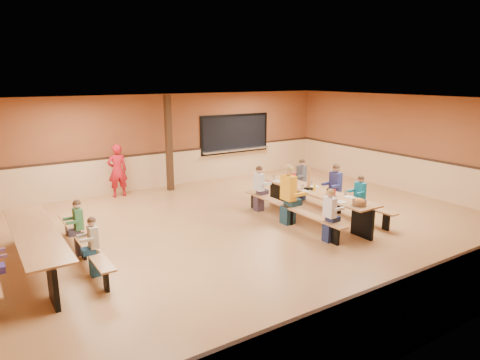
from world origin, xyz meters
TOP-DOWN VIEW (x-y plane):
  - ground at (0.00, 0.00)m, footprint 12.00×12.00m
  - room_envelope at (0.00, 0.00)m, footprint 12.04×10.04m
  - kitchen_pass_through at (2.60, 4.96)m, footprint 2.78×0.28m
  - structural_post at (-0.20, 4.40)m, footprint 0.18×0.18m
  - cafeteria_table_main at (1.74, -0.21)m, footprint 1.91×3.70m
  - cafeteria_table_second at (-4.66, 0.42)m, footprint 1.91×3.70m
  - seated_child_white_left at (0.91, -1.55)m, footprint 0.35×0.29m
  - seated_adult_yellow at (0.91, -0.14)m, footprint 0.49×0.40m
  - seated_child_grey_left at (0.91, 1.10)m, footprint 0.37×0.30m
  - seated_child_teal_right at (2.56, -0.92)m, footprint 0.34×0.28m
  - seated_child_navy_right at (2.56, -0.08)m, footprint 0.40×0.33m
  - seated_child_char_right at (2.56, 1.28)m, footprint 0.36×0.30m
  - seated_child_green_sec at (-3.83, 0.67)m, footprint 0.34×0.27m
  - seated_child_tan_sec at (-3.83, -0.45)m, footprint 0.32×0.26m
  - standing_woman at (-1.82, 4.55)m, footprint 0.59×0.40m
  - punch_pitcher at (1.84, 0.81)m, footprint 0.16×0.16m
  - chip_bowl at (1.66, -1.71)m, footprint 0.32×0.32m
  - napkin_dispenser at (1.80, -0.65)m, footprint 0.10×0.14m
  - condiment_mustard at (1.66, -0.24)m, footprint 0.06×0.06m
  - condiment_ketchup at (1.75, -0.85)m, footprint 0.06×0.06m
  - table_paddle at (1.62, -0.07)m, footprint 0.16×0.16m
  - place_settings at (1.74, -0.21)m, footprint 0.65×3.30m

SIDE VIEW (x-z plane):
  - ground at x=0.00m, z-range 0.00..0.00m
  - cafeteria_table_main at x=1.74m, z-range 0.16..0.90m
  - cafeteria_table_second at x=-4.66m, z-range 0.16..0.90m
  - seated_child_tan_sec at x=-3.83m, z-range 0.00..1.10m
  - seated_child_green_sec at x=-3.83m, z-range 0.00..1.14m
  - seated_child_teal_right at x=2.56m, z-range 0.00..1.14m
  - seated_child_white_left at x=0.91m, z-range 0.00..1.17m
  - seated_child_char_right at x=2.56m, z-range 0.00..1.19m
  - seated_child_grey_left at x=0.91m, z-range 0.00..1.21m
  - seated_child_navy_right at x=2.56m, z-range 0.00..1.28m
  - room_envelope at x=0.00m, z-range -0.82..2.20m
  - seated_adult_yellow at x=0.91m, z-range 0.00..1.45m
  - place_settings at x=1.74m, z-range 0.74..0.85m
  - standing_woman at x=-1.82m, z-range 0.00..1.60m
  - napkin_dispenser at x=1.80m, z-range 0.74..0.87m
  - chip_bowl at x=1.66m, z-range 0.74..0.89m
  - condiment_mustard at x=1.66m, z-range 0.74..0.91m
  - condiment_ketchup at x=1.75m, z-range 0.74..0.91m
  - punch_pitcher at x=1.84m, z-range 0.74..0.96m
  - table_paddle at x=1.62m, z-range 0.60..1.16m
  - kitchen_pass_through at x=2.60m, z-range 0.80..2.18m
  - structural_post at x=-0.20m, z-range 0.00..3.00m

